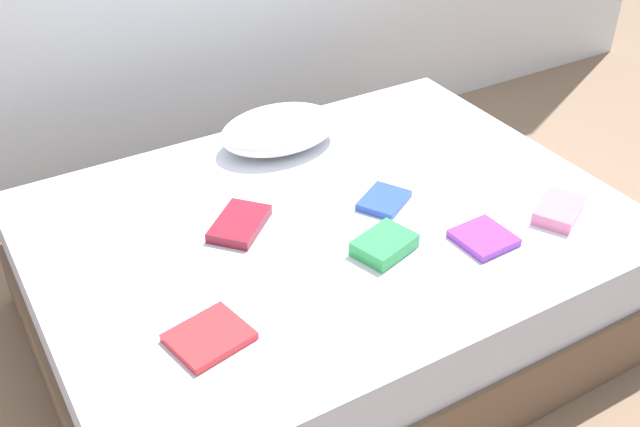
% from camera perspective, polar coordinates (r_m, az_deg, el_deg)
% --- Properties ---
extents(ground_plane, '(8.00, 8.00, 0.00)m').
position_cam_1_polar(ground_plane, '(2.88, 0.51, -8.35)').
color(ground_plane, '#7F6651').
extents(bed, '(2.00, 1.50, 0.50)m').
position_cam_1_polar(bed, '(2.72, 0.54, -4.55)').
color(bed, brown).
rests_on(bed, ground).
extents(pillow, '(0.48, 0.33, 0.14)m').
position_cam_1_polar(pillow, '(2.95, -3.13, 6.41)').
color(pillow, white).
rests_on(pillow, bed).
extents(textbook_green, '(0.22, 0.19, 0.05)m').
position_cam_1_polar(textbook_green, '(2.40, 4.90, -2.39)').
color(textbook_green, green).
rests_on(textbook_green, bed).
extents(textbook_maroon, '(0.27, 0.26, 0.04)m').
position_cam_1_polar(textbook_maroon, '(2.51, -6.12, -0.78)').
color(textbook_maroon, maroon).
rests_on(textbook_maroon, bed).
extents(textbook_blue, '(0.22, 0.21, 0.03)m').
position_cam_1_polar(textbook_blue, '(2.63, 4.88, 0.99)').
color(textbook_blue, '#2847B7').
rests_on(textbook_blue, bed).
extents(textbook_red, '(0.24, 0.22, 0.02)m').
position_cam_1_polar(textbook_red, '(2.12, -8.41, -9.25)').
color(textbook_red, red).
rests_on(textbook_red, bed).
extents(textbook_purple, '(0.18, 0.18, 0.03)m').
position_cam_1_polar(textbook_purple, '(2.50, 12.31, -1.83)').
color(textbook_purple, purple).
rests_on(textbook_purple, bed).
extents(textbook_pink, '(0.24, 0.21, 0.05)m').
position_cam_1_polar(textbook_pink, '(2.68, 17.67, 0.24)').
color(textbook_pink, pink).
rests_on(textbook_pink, bed).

